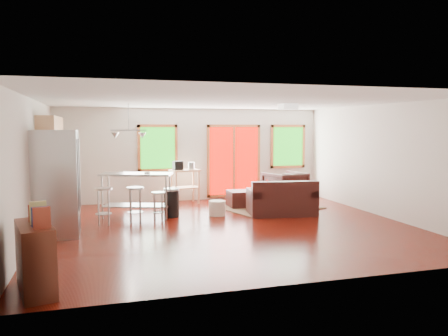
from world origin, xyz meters
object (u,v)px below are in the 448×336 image
object	(u,v)px
loveseat	(282,201)
rug	(269,207)
coffee_table	(271,193)
refrigerator	(57,184)
armchair	(285,186)
kitchen_cart	(184,174)
island	(136,187)
ottoman	(241,199)

from	to	relation	value
loveseat	rug	bearing A→B (deg)	95.98
loveseat	coffee_table	xyz separation A→B (m)	(0.15, 1.06, 0.03)
coffee_table	refrigerator	world-z (taller)	refrigerator
armchair	kitchen_cart	xyz separation A→B (m)	(-2.61, 0.80, 0.31)
rug	loveseat	bearing A→B (deg)	-92.89
island	kitchen_cart	xyz separation A→B (m)	(1.39, 1.48, 0.10)
loveseat	kitchen_cart	distance (m)	2.93
coffee_table	ottoman	size ratio (longest dim) A/B	1.86
ottoman	refrigerator	size ratio (longest dim) A/B	0.32
rug	loveseat	world-z (taller)	loveseat
kitchen_cart	island	bearing A→B (deg)	-133.19
rug	ottoman	bearing A→B (deg)	155.31
loveseat	ottoman	bearing A→B (deg)	125.85
rug	kitchen_cart	xyz separation A→B (m)	(-1.99, 1.22, 0.79)
coffee_table	refrigerator	size ratio (longest dim) A/B	0.59
coffee_table	refrigerator	bearing A→B (deg)	-160.47
coffee_table	island	size ratio (longest dim) A/B	0.69
island	rug	bearing A→B (deg)	4.29
armchair	kitchen_cart	distance (m)	2.75
armchair	rug	bearing A→B (deg)	19.66
ottoman	kitchen_cart	size ratio (longest dim) A/B	0.55
ottoman	island	world-z (taller)	island
refrigerator	kitchen_cart	distance (m)	4.15
island	refrigerator	bearing A→B (deg)	-138.46
rug	kitchen_cart	bearing A→B (deg)	148.48
loveseat	kitchen_cart	world-z (taller)	kitchen_cart
refrigerator	island	size ratio (longest dim) A/B	1.17
loveseat	ottoman	xyz separation A→B (m)	(-0.63, 1.23, -0.12)
rug	kitchen_cart	world-z (taller)	kitchen_cart
ottoman	refrigerator	world-z (taller)	refrigerator
ottoman	kitchen_cart	distance (m)	1.71
armchair	kitchen_cart	size ratio (longest dim) A/B	0.83
ottoman	island	distance (m)	2.81
rug	island	distance (m)	3.46
coffee_table	armchair	distance (m)	0.60
refrigerator	kitchen_cart	xyz separation A→B (m)	(2.98, 2.88, -0.21)
loveseat	refrigerator	world-z (taller)	refrigerator
rug	armchair	size ratio (longest dim) A/B	2.40
rug	coffee_table	world-z (taller)	coffee_table
ottoman	rug	bearing A→B (deg)	-24.69
island	ottoman	bearing A→B (deg)	11.75
rug	refrigerator	size ratio (longest dim) A/B	1.15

